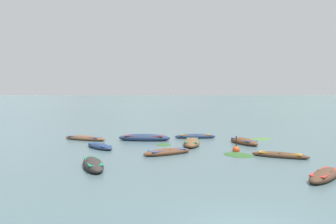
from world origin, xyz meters
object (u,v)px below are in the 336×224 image
(rowboat_2, at_px, (85,138))
(rowboat_9, at_px, (192,143))
(rowboat_5, at_px, (93,164))
(rowboat_7, at_px, (195,136))
(rowboat_1, at_px, (324,175))
(rowboat_4, at_px, (144,138))
(mooring_buoy, at_px, (236,150))
(rowboat_8, at_px, (100,146))
(rowboat_3, at_px, (167,152))
(rowboat_6, at_px, (280,155))
(rowboat_0, at_px, (244,141))

(rowboat_2, xyz_separation_m, rowboat_9, (8.71, -3.09, 0.05))
(rowboat_2, xyz_separation_m, rowboat_5, (2.87, -10.84, 0.03))
(rowboat_5, bearing_deg, rowboat_7, 61.16)
(rowboat_2, bearing_deg, rowboat_1, -43.81)
(rowboat_4, relative_size, rowboat_9, 1.12)
(rowboat_4, distance_m, mooring_buoy, 8.52)
(rowboat_5, distance_m, rowboat_9, 9.70)
(rowboat_1, bearing_deg, rowboat_5, 167.32)
(rowboat_9, bearing_deg, rowboat_8, -168.24)
(rowboat_2, bearing_deg, rowboat_3, -45.48)
(rowboat_6, bearing_deg, rowboat_0, 98.73)
(rowboat_5, bearing_deg, rowboat_6, 14.43)
(rowboat_1, relative_size, rowboat_6, 0.89)
(rowboat_0, bearing_deg, rowboat_3, -143.14)
(rowboat_4, bearing_deg, rowboat_8, -125.66)
(rowboat_4, height_order, mooring_buoy, mooring_buoy)
(rowboat_5, bearing_deg, rowboat_2, 104.83)
(rowboat_4, distance_m, rowboat_6, 11.59)
(rowboat_4, bearing_deg, rowboat_5, -101.55)
(rowboat_0, height_order, rowboat_5, rowboat_5)
(rowboat_1, height_order, rowboat_2, rowboat_1)
(rowboat_3, bearing_deg, rowboat_8, 152.68)
(rowboat_0, distance_m, rowboat_8, 10.95)
(rowboat_6, height_order, rowboat_8, rowboat_8)
(rowboat_3, distance_m, rowboat_5, 5.55)
(rowboat_0, xyz_separation_m, rowboat_2, (-12.82, 2.42, -0.03))
(rowboat_4, xyz_separation_m, rowboat_7, (4.37, 1.34, -0.06))
(rowboat_5, relative_size, rowboat_6, 1.07)
(rowboat_7, xyz_separation_m, mooring_buoy, (2.08, -6.91, -0.04))
(rowboat_4, xyz_separation_m, rowboat_6, (8.67, -7.69, -0.08))
(rowboat_0, height_order, rowboat_8, rowboat_0)
(rowboat_1, distance_m, rowboat_6, 5.26)
(rowboat_5, height_order, rowboat_6, rowboat_5)
(rowboat_2, relative_size, rowboat_9, 1.04)
(rowboat_4, bearing_deg, rowboat_1, -55.59)
(rowboat_1, bearing_deg, rowboat_2, 136.19)
(rowboat_0, relative_size, rowboat_7, 0.98)
(rowboat_1, height_order, rowboat_9, rowboat_9)
(rowboat_8, distance_m, rowboat_9, 6.79)
(rowboat_5, bearing_deg, mooring_buoy, 29.74)
(rowboat_1, xyz_separation_m, rowboat_5, (-11.01, 2.48, 0.02))
(rowboat_8, bearing_deg, rowboat_9, 11.76)
(rowboat_8, bearing_deg, rowboat_7, 36.70)
(rowboat_1, bearing_deg, rowboat_8, 143.19)
(rowboat_2, height_order, mooring_buoy, mooring_buoy)
(rowboat_7, bearing_deg, rowboat_2, -174.04)
(rowboat_0, height_order, mooring_buoy, mooring_buoy)
(rowboat_4, height_order, rowboat_5, rowboat_4)
(rowboat_5, distance_m, rowboat_8, 6.42)
(rowboat_1, distance_m, rowboat_4, 15.70)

